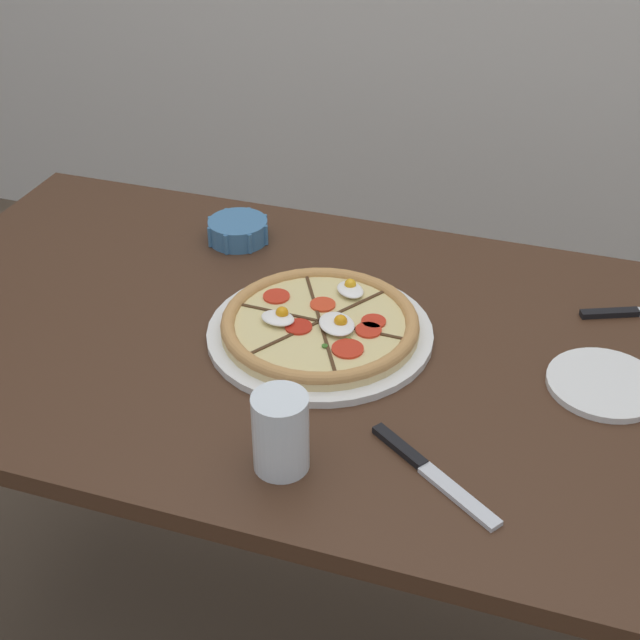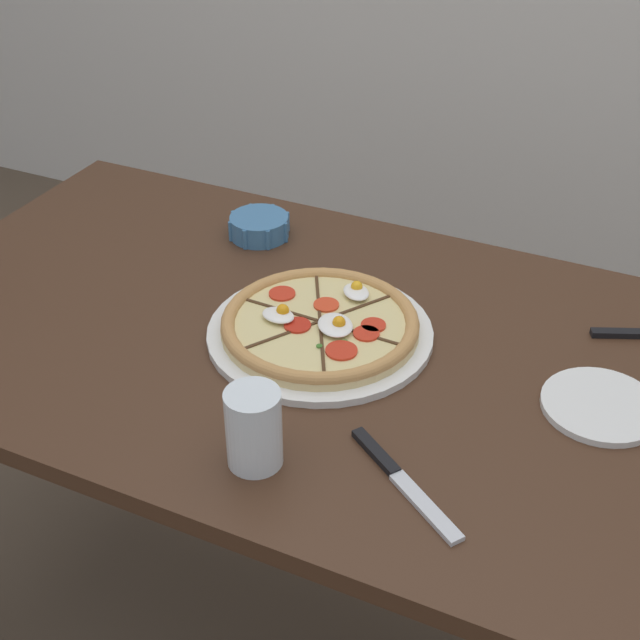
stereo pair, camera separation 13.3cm
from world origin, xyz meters
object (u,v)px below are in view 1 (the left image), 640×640
at_px(knife_main, 431,473).
at_px(water_glass, 282,437).
at_px(dining_table, 343,395).
at_px(ramekin_bowl, 238,230).
at_px(side_saucer, 604,384).
at_px(pizza, 320,326).

relative_size(knife_main, water_glass, 1.74).
distance_m(dining_table, ramekin_bowl, 0.39).
xyz_separation_m(ramekin_bowl, side_saucer, (0.65, -0.23, -0.02)).
distance_m(ramekin_bowl, water_glass, 0.59).
height_order(pizza, ramekin_bowl, pizza).
xyz_separation_m(dining_table, knife_main, (0.18, -0.23, 0.10)).
xyz_separation_m(pizza, water_glass, (0.04, -0.28, 0.03)).
xyz_separation_m(pizza, knife_main, (0.22, -0.24, -0.01)).
bearing_deg(knife_main, side_saucer, 86.72).
xyz_separation_m(dining_table, side_saucer, (0.38, 0.02, 0.10)).
distance_m(pizza, water_glass, 0.29).
height_order(ramekin_bowl, knife_main, ramekin_bowl).
relative_size(ramekin_bowl, side_saucer, 0.71).
height_order(knife_main, water_glass, water_glass).
xyz_separation_m(dining_table, pizza, (-0.04, 0.01, 0.12)).
bearing_deg(water_glass, pizza, 98.73).
relative_size(dining_table, side_saucer, 9.18).
distance_m(knife_main, water_glass, 0.19).
bearing_deg(side_saucer, dining_table, -177.56).
height_order(knife_main, side_saucer, same).
xyz_separation_m(ramekin_bowl, knife_main, (0.46, -0.48, -0.02)).
bearing_deg(dining_table, ramekin_bowl, 138.03).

